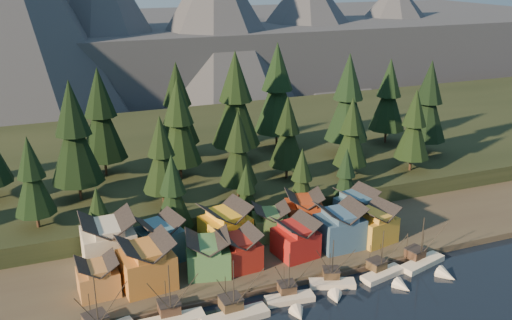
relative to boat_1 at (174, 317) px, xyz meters
name	(u,v)px	position (x,y,z in m)	size (l,w,h in m)	color
shore_strip	(226,233)	(19.75, 29.93, -1.59)	(400.00, 50.00, 1.50)	#3B342B
hillside	(174,158)	(19.75, 79.93, 0.66)	(420.00, 100.00, 6.00)	black
dock	(265,285)	(19.75, 6.43, -1.84)	(80.00, 4.00, 1.00)	#4C3F36
mountain_ridge	(101,36)	(15.55, 203.52, 23.72)	(560.00, 190.00, 90.00)	#49505E
boat_1	(174,317)	(0.00, 0.00, 0.00)	(11.83, 12.88, 12.78)	silver
boat_2	(239,313)	(10.87, -2.93, -0.02)	(12.53, 13.53, 12.90)	beige
boat_3	(292,295)	(22.09, -0.69, -0.29)	(9.78, 10.48, 10.88)	beige
boat_4	(333,280)	(31.80, 1.13, -0.26)	(9.65, 10.12, 10.85)	silver
boat_5	(387,270)	(43.56, 0.25, -0.24)	(10.46, 11.00, 11.25)	silver
boat_6	(428,259)	(53.89, 0.89, -0.16)	(11.72, 12.24, 11.99)	silver
house_front_0	(98,276)	(-10.80, 13.71, 2.97)	(7.51, 7.13, 7.24)	#B0773E
house_front_1	(146,261)	(-1.79, 13.20, 4.37)	(10.52, 10.18, 9.91)	#B9742F
house_front_2	(208,253)	(10.45, 13.72, 3.49)	(10.07, 10.12, 8.24)	#3F7542
house_front_3	(239,249)	(16.78, 13.24, 3.38)	(8.40, 8.06, 8.03)	maroon
house_front_4	(296,237)	(29.63, 13.74, 3.40)	(9.04, 9.57, 8.06)	maroon
house_front_5	(340,225)	(40.12, 13.77, 4.26)	(9.35, 8.52, 9.71)	#335679
house_front_6	(374,223)	(48.47, 13.18, 3.59)	(9.94, 9.58, 8.43)	gold
house_back_0	(108,240)	(-7.34, 23.60, 4.98)	(10.29, 9.89, 11.07)	beige
house_back_1	(159,238)	(2.76, 22.46, 4.11)	(10.14, 10.22, 9.43)	#386985
house_back_2	(225,225)	(17.01, 22.31, 4.41)	(11.06, 10.47, 10.00)	gold
house_back_3	(271,221)	(27.82, 22.82, 3.27)	(8.99, 8.35, 7.82)	#446E3B
house_back_4	(304,210)	(36.92, 24.58, 3.78)	(9.78, 9.55, 8.79)	#973517
house_back_5	(356,207)	(48.92, 21.59, 3.85)	(9.19, 9.27, 8.94)	#325978
tree_hill_2	(32,178)	(-20.25, 37.93, 14.88)	(8.81, 8.81, 20.53)	#332319
tree_hill_3	(74,136)	(-10.25, 49.93, 19.66)	(12.56, 12.56, 29.26)	#332319
tree_hill_4	(101,118)	(-2.25, 64.93, 19.53)	(12.46, 12.46, 29.02)	#332319
tree_hill_5	(161,157)	(7.75, 39.93, 15.52)	(9.31, 9.31, 21.70)	#332319
tree_hill_6	(179,125)	(15.75, 54.93, 18.32)	(11.51, 11.51, 26.82)	#332319
tree_hill_7	(238,150)	(25.75, 37.93, 15.47)	(9.27, 9.27, 21.61)	#332319
tree_hill_8	(236,103)	(33.75, 61.93, 20.98)	(13.59, 13.59, 31.67)	#332319
tree_hill_9	(287,134)	(41.75, 44.93, 15.81)	(9.54, 9.54, 22.23)	#332319
tree_hill_10	(277,91)	(49.75, 69.93, 21.18)	(13.75, 13.75, 32.03)	#332319
tree_hill_11	(351,134)	(57.75, 39.93, 15.43)	(9.24, 9.24, 21.53)	#332319
tree_hill_12	(348,100)	(65.75, 55.93, 20.08)	(12.89, 12.89, 30.03)	#332319
tree_hill_13	(414,127)	(75.75, 37.93, 16.05)	(9.73, 9.73, 22.66)	#332319
tree_hill_14	(388,97)	(83.75, 61.93, 18.17)	(11.39, 11.39, 26.54)	#332319
tree_hill_15	(177,106)	(19.75, 71.93, 18.94)	(12.00, 12.00, 27.95)	#332319
tree_hill_17	(428,104)	(87.75, 47.93, 18.95)	(12.00, 12.00, 27.96)	#332319
tree_shore_0	(99,217)	(-8.25, 29.93, 7.40)	(6.48, 6.48, 15.09)	#332319
tree_shore_1	(173,194)	(7.75, 29.93, 10.15)	(8.63, 8.63, 20.10)	#332319
tree_shore_2	(246,193)	(24.75, 29.93, 7.81)	(6.80, 6.80, 15.83)	#332319
tree_shore_3	(302,180)	(38.75, 29.93, 8.82)	(7.59, 7.59, 17.68)	#332319
tree_shore_4	(346,177)	(50.75, 29.93, 8.05)	(6.98, 6.98, 16.27)	#332319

